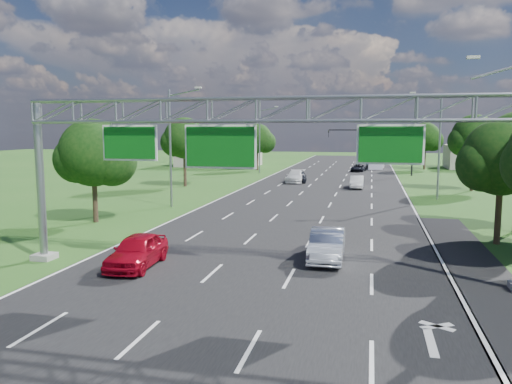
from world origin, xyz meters
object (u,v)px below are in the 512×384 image
(traffic_signal, at_px, (387,140))
(box_truck, at_px, (375,159))
(sign_gantry, at_px, (260,124))
(silver_sedan, at_px, (327,245))
(red_coupe, at_px, (137,251))

(traffic_signal, height_order, box_truck, traffic_signal)
(traffic_signal, xyz_separation_m, box_truck, (-1.60, 14.33, -3.65))
(sign_gantry, distance_m, silver_sedan, 7.45)
(sign_gantry, relative_size, silver_sedan, 4.90)
(red_coupe, bearing_deg, box_truck, 76.35)
(silver_sedan, bearing_deg, sign_gantry, -132.65)
(traffic_signal, bearing_deg, silver_sedan, -94.96)
(sign_gantry, relative_size, traffic_signal, 1.92)
(traffic_signal, xyz_separation_m, silver_sedan, (-4.32, -49.80, -4.38))
(silver_sedan, bearing_deg, box_truck, 86.38)
(traffic_signal, xyz_separation_m, red_coupe, (-13.17, -53.22, -4.37))
(traffic_signal, height_order, red_coupe, traffic_signal)
(traffic_signal, height_order, silver_sedan, traffic_signal)
(red_coupe, xyz_separation_m, silver_sedan, (8.85, 3.42, -0.01))
(red_coupe, bearing_deg, silver_sedan, 17.19)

